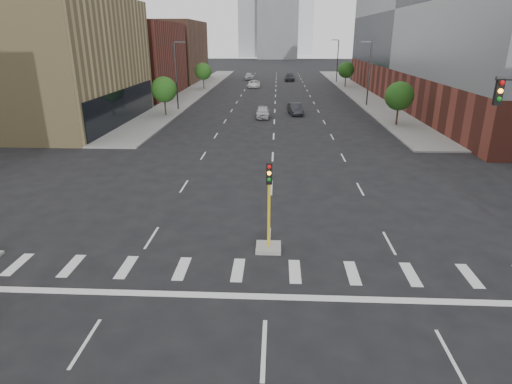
# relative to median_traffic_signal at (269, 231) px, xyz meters

# --- Properties ---
(sidewalk_left_far) EXTENTS (5.00, 92.00, 0.15)m
(sidewalk_left_far) POSITION_rel_median_traffic_signal_xyz_m (-15.00, 65.03, -0.90)
(sidewalk_left_far) COLOR gray
(sidewalk_left_far) RESTS_ON ground
(sidewalk_right_far) EXTENTS (5.00, 92.00, 0.15)m
(sidewalk_right_far) POSITION_rel_median_traffic_signal_xyz_m (15.00, 65.03, -0.90)
(sidewalk_right_far) COLOR gray
(sidewalk_right_far) RESTS_ON ground
(building_left_mid) EXTENTS (20.00, 24.00, 14.00)m
(building_left_mid) POSITION_rel_median_traffic_signal_xyz_m (-27.50, 31.03, 6.03)
(building_left_mid) COLOR tan
(building_left_mid) RESTS_ON ground
(building_left_far_a) EXTENTS (20.00, 22.00, 12.00)m
(building_left_far_a) POSITION_rel_median_traffic_signal_xyz_m (-27.50, 57.03, 5.03)
(building_left_far_a) COLOR brown
(building_left_far_a) RESTS_ON ground
(building_left_far_b) EXTENTS (20.00, 24.00, 13.00)m
(building_left_far_b) POSITION_rel_median_traffic_signal_xyz_m (-27.50, 83.03, 5.53)
(building_left_far_b) COLOR brown
(building_left_far_b) RESTS_ON ground
(building_right_main) EXTENTS (24.00, 70.00, 22.00)m
(building_right_main) POSITION_rel_median_traffic_signal_xyz_m (29.50, 51.03, 10.03)
(building_right_main) COLOR brown
(building_right_main) RESTS_ON ground
(tower_mid) EXTENTS (18.00, 18.00, 44.00)m
(tower_mid) POSITION_rel_median_traffic_signal_xyz_m (0.00, 191.03, 21.03)
(tower_mid) COLOR slate
(tower_mid) RESTS_ON ground
(median_traffic_signal) EXTENTS (1.20, 1.20, 4.40)m
(median_traffic_signal) POSITION_rel_median_traffic_signal_xyz_m (0.00, 0.00, 0.00)
(median_traffic_signal) COLOR #999993
(median_traffic_signal) RESTS_ON ground
(streetlight_right_a) EXTENTS (1.60, 0.22, 9.07)m
(streetlight_right_a) POSITION_rel_median_traffic_signal_xyz_m (13.41, 46.03, 4.04)
(streetlight_right_a) COLOR #2D2D30
(streetlight_right_a) RESTS_ON ground
(streetlight_right_b) EXTENTS (1.60, 0.22, 9.07)m
(streetlight_right_b) POSITION_rel_median_traffic_signal_xyz_m (13.41, 81.03, 4.04)
(streetlight_right_b) COLOR #2D2D30
(streetlight_right_b) RESTS_ON ground
(streetlight_left) EXTENTS (1.60, 0.22, 9.07)m
(streetlight_left) POSITION_rel_median_traffic_signal_xyz_m (-13.41, 41.03, 4.04)
(streetlight_left) COLOR #2D2D30
(streetlight_left) RESTS_ON ground
(tree_left_near) EXTENTS (3.20, 3.20, 4.85)m
(tree_left_near) POSITION_rel_median_traffic_signal_xyz_m (-14.00, 36.03, 2.42)
(tree_left_near) COLOR #382619
(tree_left_near) RESTS_ON ground
(tree_left_far) EXTENTS (3.20, 3.20, 4.85)m
(tree_left_far) POSITION_rel_median_traffic_signal_xyz_m (-14.00, 66.03, 2.42)
(tree_left_far) COLOR #382619
(tree_left_far) RESTS_ON ground
(tree_right_near) EXTENTS (3.20, 3.20, 4.85)m
(tree_right_near) POSITION_rel_median_traffic_signal_xyz_m (14.00, 31.03, 2.42)
(tree_right_near) COLOR #382619
(tree_right_near) RESTS_ON ground
(tree_right_far) EXTENTS (3.20, 3.20, 4.85)m
(tree_right_far) POSITION_rel_median_traffic_signal_xyz_m (14.00, 71.03, 2.42)
(tree_right_far) COLOR #382619
(tree_right_far) RESTS_ON ground
(car_near_left) EXTENTS (1.86, 4.42, 1.49)m
(car_near_left) POSITION_rel_median_traffic_signal_xyz_m (-1.50, 35.70, -0.23)
(car_near_left) COLOR #AFAEB3
(car_near_left) RESTS_ON ground
(car_mid_right) EXTENTS (2.13, 4.53, 1.43)m
(car_mid_right) POSITION_rel_median_traffic_signal_xyz_m (2.72, 38.31, -0.26)
(car_mid_right) COLOR #222227
(car_mid_right) RESTS_ON ground
(car_far_left) EXTENTS (2.49, 5.12, 1.40)m
(car_far_left) POSITION_rel_median_traffic_signal_xyz_m (-4.43, 69.98, -0.27)
(car_far_left) COLOR white
(car_far_left) RESTS_ON ground
(car_deep_right) EXTENTS (2.53, 5.54, 1.57)m
(car_deep_right) POSITION_rel_median_traffic_signal_xyz_m (3.15, 83.37, -0.19)
(car_deep_right) COLOR #232228
(car_deep_right) RESTS_ON ground
(car_distant) EXTENTS (2.09, 4.95, 1.67)m
(car_distant) POSITION_rel_median_traffic_signal_xyz_m (-6.42, 86.02, -0.14)
(car_distant) COLOR #A1A1A6
(car_distant) RESTS_ON ground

